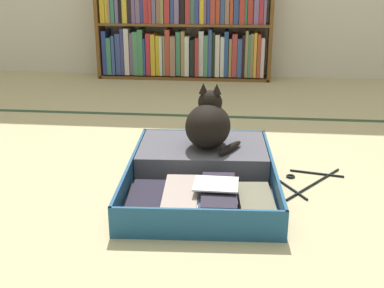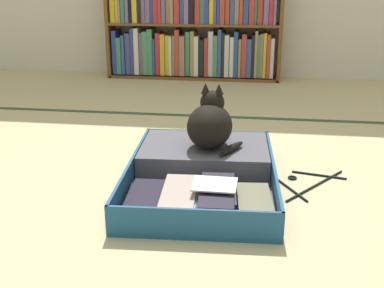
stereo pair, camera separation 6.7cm
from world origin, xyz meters
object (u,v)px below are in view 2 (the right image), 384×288
open_suitcase (203,171)px  black_cat (211,124)px  clothes_hanger (308,183)px  bookshelf (193,27)px

open_suitcase → black_cat: (0.02, 0.13, 0.18)m
open_suitcase → clothes_hanger: open_suitcase is taller
bookshelf → open_suitcase: 2.26m
open_suitcase → clothes_hanger: 0.47m
bookshelf → clothes_hanger: bearing=-69.5°
black_cat → clothes_hanger: (0.44, -0.10, -0.22)m
open_suitcase → clothes_hanger: (0.46, 0.03, -0.05)m
bookshelf → black_cat: bookshelf is taller
black_cat → open_suitcase: bearing=-98.0°
clothes_hanger → open_suitcase: bearing=-175.9°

